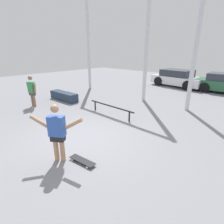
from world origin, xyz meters
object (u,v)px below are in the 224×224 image
Objects in this scene: grind_box at (64,96)px; grind_rail at (111,108)px; skateboard at (82,161)px; bystander at (32,90)px; parked_car_white at (178,78)px; skateboarder at (57,131)px.

grind_box reaches higher than grind_rail.
skateboard is 0.31× the size of grind_rail.
grind_box is 1.86m from bystander.
grind_box is at bearing -178.78° from grind_rail.
bystander is (-0.11, -1.75, 0.63)m from grind_box.
skateboard is 0.51× the size of bystander.
skateboard is 3.66m from grind_rail.
grind_box is 9.20m from parked_car_white.
skateboarder reaches higher than skateboard.
skateboarder is at bearing -74.23° from parked_car_white.
skateboarder is 0.37× the size of parked_car_white.
skateboarder is 5.51m from bystander.
skateboarder is at bearing -67.57° from grind_rail.
grind_box is at bearing 144.14° from skateboard.
grind_rail reaches higher than skateboard.
parked_car_white is at bearing 94.98° from grind_rail.
bystander is at bearing -101.02° from parked_car_white.
skateboarder is 3.74m from grind_rail.
skateboard is at bearing -71.47° from parked_car_white.
bystander reaches higher than skateboarder.
parked_car_white reaches higher than skateboard.
bystander is (-3.86, -1.83, 0.50)m from grind_rail.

